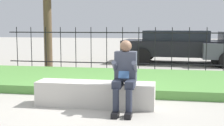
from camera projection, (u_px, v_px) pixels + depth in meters
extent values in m
plane|color=#A8A399|center=(90.00, 106.00, 5.93)|extent=(60.00, 60.00, 0.00)
cube|color=beige|center=(95.00, 94.00, 5.89)|extent=(2.24, 0.50, 0.46)
cube|color=#9B978F|center=(95.00, 104.00, 5.91)|extent=(2.15, 0.46, 0.08)
cube|color=black|center=(115.00, 114.00, 5.19)|extent=(0.11, 0.26, 0.09)
cylinder|color=#282D3D|center=(116.00, 100.00, 5.22)|extent=(0.11, 0.11, 0.37)
cube|color=#282D3D|center=(118.00, 83.00, 5.40)|extent=(0.15, 0.42, 0.13)
cube|color=black|center=(128.00, 115.00, 5.15)|extent=(0.11, 0.26, 0.09)
cylinder|color=#282D3D|center=(129.00, 101.00, 5.18)|extent=(0.11, 0.11, 0.37)
cube|color=#282D3D|center=(130.00, 84.00, 5.36)|extent=(0.15, 0.42, 0.13)
cube|color=#424756|center=(126.00, 66.00, 5.55)|extent=(0.38, 0.24, 0.54)
sphere|color=#8C664C|center=(126.00, 46.00, 5.48)|extent=(0.21, 0.21, 0.21)
cylinder|color=#424756|center=(115.00, 66.00, 5.42)|extent=(0.08, 0.29, 0.24)
cylinder|color=#424756|center=(134.00, 67.00, 5.36)|extent=(0.08, 0.29, 0.24)
cube|color=#335689|center=(124.00, 75.00, 5.31)|extent=(0.18, 0.09, 0.13)
cube|color=#569342|center=(111.00, 80.00, 8.14)|extent=(9.82, 3.13, 0.19)
cylinder|color=black|center=(122.00, 63.00, 10.09)|extent=(7.82, 0.03, 0.03)
cylinder|color=black|center=(123.00, 33.00, 9.97)|extent=(7.82, 0.03, 0.03)
cylinder|color=black|center=(17.00, 48.00, 10.68)|extent=(0.02, 0.02, 1.45)
cylinder|color=black|center=(31.00, 49.00, 10.58)|extent=(0.02, 0.02, 1.45)
cylinder|color=black|center=(46.00, 49.00, 10.49)|extent=(0.02, 0.02, 1.45)
cylinder|color=black|center=(61.00, 49.00, 10.40)|extent=(0.02, 0.02, 1.45)
cylinder|color=black|center=(76.00, 49.00, 10.31)|extent=(0.02, 0.02, 1.45)
cylinder|color=black|center=(91.00, 49.00, 10.22)|extent=(0.02, 0.02, 1.45)
cylinder|color=black|center=(107.00, 50.00, 10.13)|extent=(0.02, 0.02, 1.45)
cylinder|color=black|center=(123.00, 50.00, 10.04)|extent=(0.02, 0.02, 1.45)
cylinder|color=black|center=(139.00, 50.00, 9.95)|extent=(0.02, 0.02, 1.45)
cylinder|color=black|center=(155.00, 50.00, 9.86)|extent=(0.02, 0.02, 1.45)
cylinder|color=black|center=(172.00, 51.00, 9.77)|extent=(0.02, 0.02, 1.45)
cylinder|color=black|center=(189.00, 51.00, 9.68)|extent=(0.02, 0.02, 1.45)
cylinder|color=black|center=(206.00, 51.00, 9.59)|extent=(0.02, 0.02, 1.45)
cylinder|color=black|center=(224.00, 51.00, 9.50)|extent=(0.02, 0.02, 1.45)
cube|color=black|center=(181.00, 48.00, 12.38)|extent=(4.65, 2.10, 0.59)
cube|color=black|center=(176.00, 35.00, 12.36)|extent=(2.60, 1.76, 0.39)
cylinder|color=black|center=(220.00, 58.00, 11.22)|extent=(0.66, 0.24, 0.65)
cylinder|color=black|center=(216.00, 54.00, 12.95)|extent=(0.66, 0.24, 0.65)
cylinder|color=black|center=(142.00, 57.00, 11.88)|extent=(0.66, 0.24, 0.65)
cylinder|color=black|center=(148.00, 53.00, 13.60)|extent=(0.66, 0.24, 0.65)
cylinder|color=black|center=(217.00, 55.00, 12.63)|extent=(0.59, 0.23, 0.58)
cylinder|color=brown|center=(48.00, 19.00, 10.84)|extent=(0.28, 0.28, 3.43)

